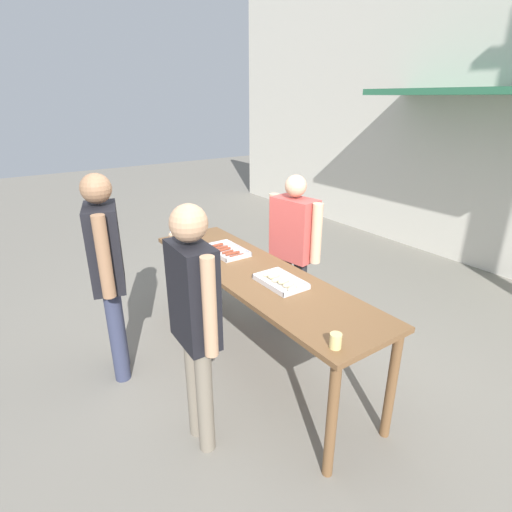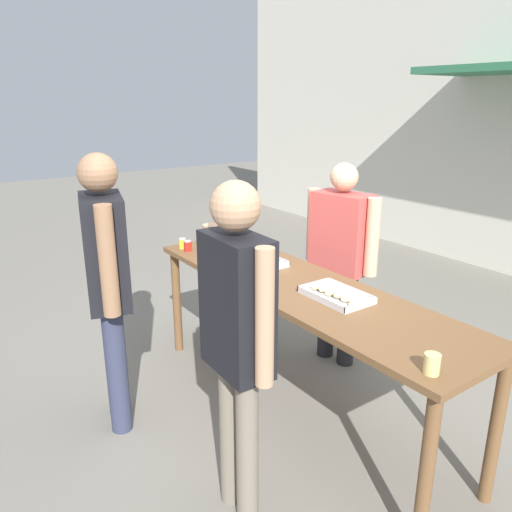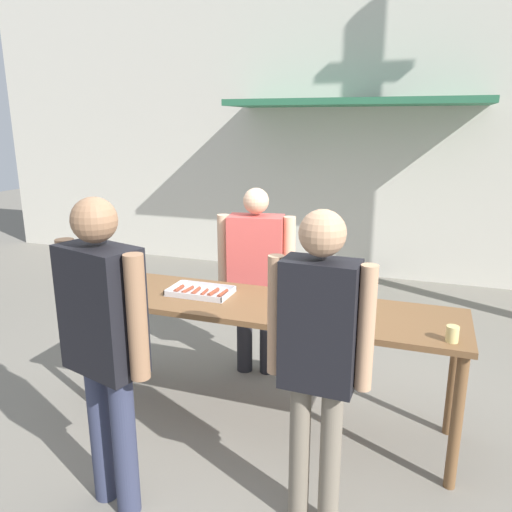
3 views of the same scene
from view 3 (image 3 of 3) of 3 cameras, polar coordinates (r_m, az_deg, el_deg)
The scene contains 11 objects.
ground_plane at distance 3.93m, azimuth 1.47°, elevation -18.34°, with size 24.00×24.00×0.00m, color slate.
building_facade_back at distance 7.17m, azimuth 11.80°, elevation 15.52°, with size 12.00×1.11×4.50m.
serving_table at distance 3.54m, azimuth 1.56°, elevation -7.13°, with size 2.64×0.71×0.93m.
food_tray_sausages at distance 3.72m, azimuth -6.36°, elevation -4.12°, with size 0.46×0.28×0.04m.
food_tray_buns at distance 3.45m, azimuth 6.42°, elevation -5.49°, with size 0.42×0.27×0.07m.
condiment_jar_mustard at distance 3.80m, azimuth -16.99°, elevation -3.79°, with size 0.06×0.06×0.09m.
condiment_jar_ketchup at distance 3.76m, azimuth -15.89°, elevation -3.95°, with size 0.06×0.06×0.09m.
beer_cup at distance 3.12m, azimuth 21.53°, elevation -8.28°, with size 0.07×0.07×0.10m.
person_server_behind_table at distance 4.23m, azimuth -0.00°, elevation -1.31°, with size 0.65×0.33×1.64m.
person_customer_holding_hotdog at distance 2.80m, azimuth -17.00°, elevation -8.43°, with size 0.62×0.36×1.81m.
person_customer_with_cup at distance 2.57m, azimuth 7.16°, elevation -10.12°, with size 0.55×0.23×1.77m.
Camera 3 is at (0.99, -3.12, 2.17)m, focal length 35.00 mm.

